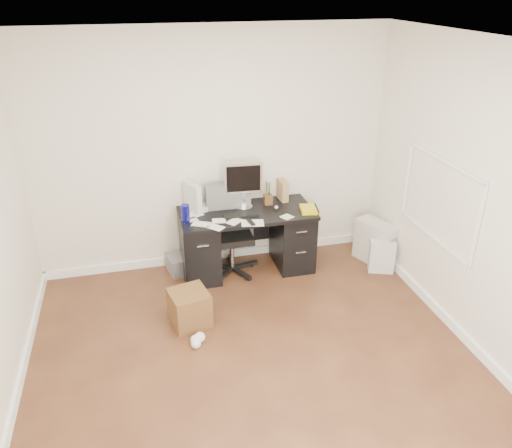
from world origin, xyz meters
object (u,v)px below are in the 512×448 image
(desk, at_px, (247,239))
(keyboard, at_px, (241,215))
(office_chair, at_px, (231,232))
(pc_tower, at_px, (376,243))
(lcd_monitor, at_px, (243,185))
(wicker_basket, at_px, (190,308))

(desk, height_order, keyboard, keyboard)
(office_chair, distance_m, pc_tower, 1.75)
(keyboard, bearing_deg, desk, 49.95)
(desk, relative_size, office_chair, 1.45)
(desk, distance_m, lcd_monitor, 0.63)
(lcd_monitor, relative_size, keyboard, 1.44)
(desk, relative_size, lcd_monitor, 2.77)
(office_chair, xyz_separation_m, wicker_basket, (-0.61, -0.86, -0.34))
(office_chair, bearing_deg, keyboard, -45.98)
(lcd_monitor, bearing_deg, desk, -81.52)
(desk, height_order, wicker_basket, desk)
(pc_tower, distance_m, wicker_basket, 2.41)
(desk, bearing_deg, keyboard, -134.15)
(pc_tower, bearing_deg, desk, 150.52)
(lcd_monitor, relative_size, pc_tower, 1.06)
(office_chair, bearing_deg, pc_tower, -6.70)
(office_chair, bearing_deg, wicker_basket, -124.86)
(keyboard, distance_m, wicker_basket, 1.19)
(lcd_monitor, distance_m, wicker_basket, 1.50)
(lcd_monitor, xyz_separation_m, pc_tower, (1.54, -0.32, -0.76))
(lcd_monitor, bearing_deg, keyboard, -106.71)
(lcd_monitor, xyz_separation_m, keyboard, (-0.08, -0.20, -0.26))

